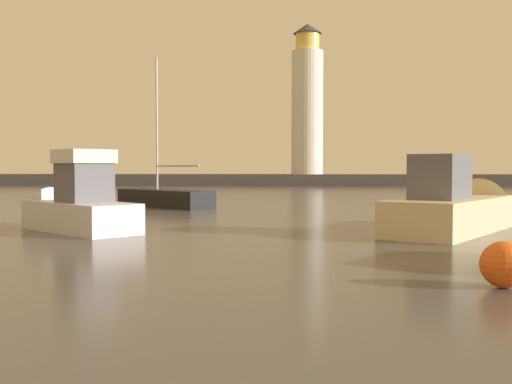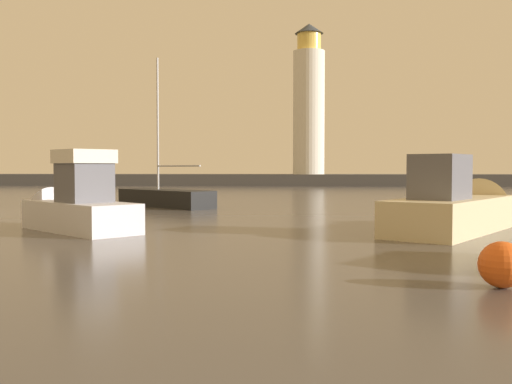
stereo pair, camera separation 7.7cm
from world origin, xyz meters
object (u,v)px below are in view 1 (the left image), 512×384
at_px(motorboat_2, 69,206).
at_px(mooring_buoy, 504,265).
at_px(lighthouse, 307,103).
at_px(motorboat_1, 463,208).
at_px(sailboat_moored, 165,198).

distance_m(motorboat_2, mooring_buoy, 15.37).
relative_size(lighthouse, motorboat_1, 2.13).
xyz_separation_m(motorboat_1, motorboat_2, (-14.19, -0.94, 0.06)).
distance_m(motorboat_1, motorboat_2, 14.22).
relative_size(lighthouse, motorboat_2, 2.97).
bearing_deg(mooring_buoy, motorboat_2, 141.03).
xyz_separation_m(lighthouse, mooring_buoy, (2.14, -61.60, -9.60)).
xyz_separation_m(motorboat_1, sailboat_moored, (-13.39, 11.44, -0.24)).
bearing_deg(sailboat_moored, motorboat_2, -93.68).
bearing_deg(motorboat_2, sailboat_moored, 86.32).
height_order(lighthouse, sailboat_moored, lighthouse).
relative_size(motorboat_1, motorboat_2, 1.39).
height_order(lighthouse, mooring_buoy, lighthouse).
bearing_deg(motorboat_1, mooring_buoy, -101.93).
xyz_separation_m(lighthouse, motorboat_1, (4.38, -50.99, -9.26)).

